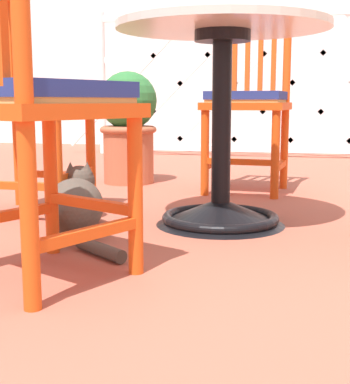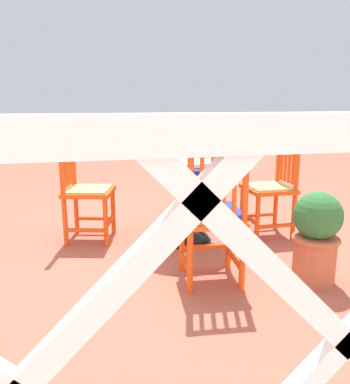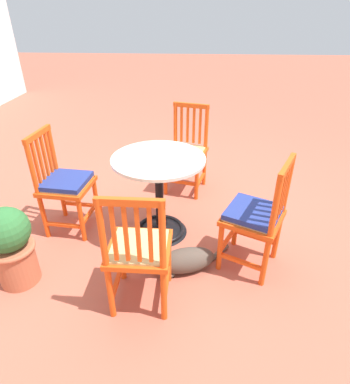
% 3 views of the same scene
% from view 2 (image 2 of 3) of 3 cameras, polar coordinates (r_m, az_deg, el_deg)
% --- Properties ---
extents(ground_plane, '(24.00, 24.00, 0.00)m').
position_cam_2_polar(ground_plane, '(3.64, -1.86, -5.98)').
color(ground_plane, '#AD5642').
extents(cafe_table, '(0.76, 0.76, 0.73)m').
position_cam_2_polar(cafe_table, '(3.38, 1.31, -2.44)').
color(cafe_table, black).
rests_on(cafe_table, ground_plane).
extents(orange_chair_tucked_in, '(0.40, 0.40, 0.91)m').
position_cam_2_polar(orange_chair_tucked_in, '(3.58, 13.86, 0.50)').
color(orange_chair_tucked_in, '#E04C14').
rests_on(orange_chair_tucked_in, ground_plane).
extents(orange_chair_near_fence, '(0.53, 0.53, 0.91)m').
position_cam_2_polar(orange_chair_near_fence, '(4.15, 3.78, 2.74)').
color(orange_chair_near_fence, '#E04C14').
rests_on(orange_chair_near_fence, ground_plane).
extents(orange_chair_at_corner, '(0.49, 0.49, 0.91)m').
position_cam_2_polar(orange_chair_at_corner, '(3.45, -12.90, 0.08)').
color(orange_chair_at_corner, '#E04C14').
rests_on(orange_chair_at_corner, ground_plane).
extents(orange_chair_facing_out, '(0.44, 0.44, 0.91)m').
position_cam_2_polar(orange_chair_facing_out, '(2.58, 5.41, -3.75)').
color(orange_chair_facing_out, '#E04C14').
rests_on(orange_chair_facing_out, ground_plane).
extents(tabby_cat, '(0.45, 0.65, 0.23)m').
position_cam_2_polar(tabby_cat, '(3.78, 7.65, -3.89)').
color(tabby_cat, '#4C4238').
rests_on(tabby_cat, ground_plane).
extents(terracotta_planter, '(0.32, 0.32, 0.62)m').
position_cam_2_polar(terracotta_planter, '(2.77, 19.90, -5.90)').
color(terracotta_planter, '#B25B3D').
rests_on(terracotta_planter, ground_plane).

